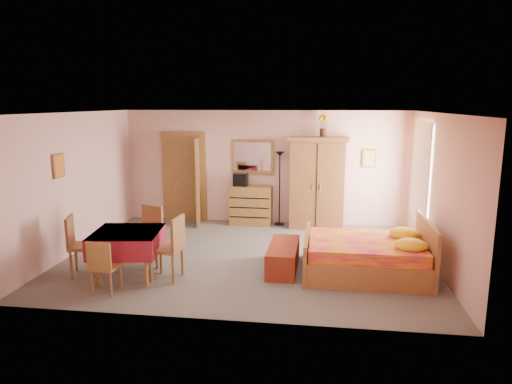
# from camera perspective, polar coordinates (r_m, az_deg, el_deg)

# --- Properties ---
(floor) EXTENTS (6.50, 6.50, 0.00)m
(floor) POSITION_cam_1_polar(r_m,az_deg,el_deg) (8.43, -0.95, -8.07)
(floor) COLOR slate
(floor) RESTS_ON ground
(ceiling) EXTENTS (6.50, 6.50, 0.00)m
(ceiling) POSITION_cam_1_polar(r_m,az_deg,el_deg) (7.97, -1.02, 9.89)
(ceiling) COLOR brown
(ceiling) RESTS_ON wall_back
(wall_back) EXTENTS (6.50, 0.10, 2.60)m
(wall_back) POSITION_cam_1_polar(r_m,az_deg,el_deg) (10.55, 1.06, 3.10)
(wall_back) COLOR beige
(wall_back) RESTS_ON floor
(wall_front) EXTENTS (6.50, 0.10, 2.60)m
(wall_front) POSITION_cam_1_polar(r_m,az_deg,el_deg) (5.70, -4.77, -3.88)
(wall_front) COLOR beige
(wall_front) RESTS_ON floor
(wall_left) EXTENTS (0.10, 5.00, 2.60)m
(wall_left) POSITION_cam_1_polar(r_m,az_deg,el_deg) (9.16, -21.52, 1.10)
(wall_left) COLOR beige
(wall_left) RESTS_ON floor
(wall_right) EXTENTS (0.10, 5.00, 2.60)m
(wall_right) POSITION_cam_1_polar(r_m,az_deg,el_deg) (8.27, 21.88, 0.06)
(wall_right) COLOR beige
(wall_right) RESTS_ON floor
(doorway) EXTENTS (1.06, 0.12, 2.15)m
(doorway) POSITION_cam_1_polar(r_m,az_deg,el_deg) (10.94, -8.91, 1.80)
(doorway) COLOR #9E6B35
(doorway) RESTS_ON floor
(window) EXTENTS (0.08, 1.40, 1.95)m
(window) POSITION_cam_1_polar(r_m,az_deg,el_deg) (9.39, 19.96, 2.36)
(window) COLOR white
(window) RESTS_ON wall_right
(picture_left) EXTENTS (0.04, 0.32, 0.42)m
(picture_left) POSITION_cam_1_polar(r_m,az_deg,el_deg) (8.58, -23.46, 3.03)
(picture_left) COLOR orange
(picture_left) RESTS_ON wall_left
(picture_back) EXTENTS (0.30, 0.04, 0.40)m
(picture_back) POSITION_cam_1_polar(r_m,az_deg,el_deg) (10.48, 13.95, 4.10)
(picture_back) COLOR #D8BF59
(picture_back) RESTS_ON wall_back
(chest_of_drawers) EXTENTS (0.95, 0.49, 0.89)m
(chest_of_drawers) POSITION_cam_1_polar(r_m,az_deg,el_deg) (10.51, -0.61, -1.66)
(chest_of_drawers) COLOR olive
(chest_of_drawers) RESTS_ON floor
(wall_mirror) EXTENTS (0.99, 0.11, 0.78)m
(wall_mirror) POSITION_cam_1_polar(r_m,az_deg,el_deg) (10.53, -0.46, 4.46)
(wall_mirror) COLOR white
(wall_mirror) RESTS_ON wall_back
(stereo) EXTENTS (0.33, 0.25, 0.29)m
(stereo) POSITION_cam_1_polar(r_m,az_deg,el_deg) (10.45, -1.93, 1.58)
(stereo) COLOR black
(stereo) RESTS_ON chest_of_drawers
(floor_lamp) EXTENTS (0.23, 0.23, 1.69)m
(floor_lamp) POSITION_cam_1_polar(r_m,az_deg,el_deg) (10.38, 2.96, 0.42)
(floor_lamp) COLOR black
(floor_lamp) RESTS_ON floor
(wardrobe) EXTENTS (1.35, 0.78, 2.04)m
(wardrobe) POSITION_cam_1_polar(r_m,az_deg,el_deg) (10.19, 7.73, 1.11)
(wardrobe) COLOR #986033
(wardrobe) RESTS_ON floor
(sunflower_vase) EXTENTS (0.21, 0.21, 0.49)m
(sunflower_vase) POSITION_cam_1_polar(r_m,az_deg,el_deg) (10.16, 8.39, 8.25)
(sunflower_vase) COLOR yellow
(sunflower_vase) RESTS_ON wardrobe
(bed) EXTENTS (2.02, 1.60, 0.93)m
(bed) POSITION_cam_1_polar(r_m,az_deg,el_deg) (7.70, 13.52, -6.64)
(bed) COLOR #C8134D
(bed) RESTS_ON floor
(bench) EXTENTS (0.50, 1.28, 0.42)m
(bench) POSITION_cam_1_polar(r_m,az_deg,el_deg) (7.79, 3.42, -8.09)
(bench) COLOR maroon
(bench) RESTS_ON floor
(dining_table) EXTENTS (1.16, 1.16, 0.76)m
(dining_table) POSITION_cam_1_polar(r_m,az_deg,el_deg) (7.66, -15.69, -7.49)
(dining_table) COLOR maroon
(dining_table) RESTS_ON floor
(chair_south) EXTENTS (0.40, 0.40, 0.82)m
(chair_south) POSITION_cam_1_polar(r_m,az_deg,el_deg) (7.14, -18.28, -8.77)
(chair_south) COLOR #9C6134
(chair_south) RESTS_ON floor
(chair_north) EXTENTS (0.56, 0.56, 0.98)m
(chair_north) POSITION_cam_1_polar(r_m,az_deg,el_deg) (8.28, -13.63, -5.21)
(chair_north) COLOR #AE753B
(chair_north) RESTS_ON floor
(chair_west) EXTENTS (0.56, 0.56, 0.98)m
(chair_west) POSITION_cam_1_polar(r_m,az_deg,el_deg) (7.97, -20.70, -6.24)
(chair_west) COLOR #A16C36
(chair_west) RESTS_ON floor
(chair_east) EXTENTS (0.51, 0.51, 1.02)m
(chair_east) POSITION_cam_1_polar(r_m,az_deg,el_deg) (7.41, -11.17, -6.84)
(chair_east) COLOR #996434
(chair_east) RESTS_ON floor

